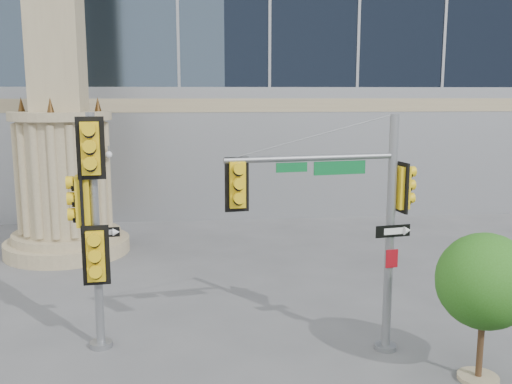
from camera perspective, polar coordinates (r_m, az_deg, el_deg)
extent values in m
plane|color=#545456|center=(13.05, 0.13, -16.14)|extent=(120.00, 120.00, 0.00)
cylinder|color=tan|center=(21.91, -18.30, -5.13)|extent=(4.40, 4.40, 0.50)
cylinder|color=tan|center=(21.81, -18.35, -4.12)|extent=(3.80, 3.80, 0.30)
cylinder|color=tan|center=(21.42, -18.66, 1.48)|extent=(3.00, 3.00, 4.00)
cylinder|color=tan|center=(21.23, -18.98, 7.23)|extent=(3.50, 3.50, 0.30)
cone|color=#472D14|center=(20.97, -15.54, 8.47)|extent=(0.24, 0.24, 0.50)
cone|color=#472D14|center=(21.55, -22.44, 8.12)|extent=(0.24, 0.24, 0.50)
cylinder|color=slate|center=(13.69, 12.81, -14.85)|extent=(0.49, 0.49, 0.11)
cylinder|color=slate|center=(12.84, 13.25, -4.27)|extent=(0.19, 0.19, 5.29)
cylinder|color=slate|center=(11.77, 5.61, 3.40)|extent=(3.67, 0.72, 0.12)
cube|color=#0C682E|center=(12.01, 8.38, 2.41)|extent=(1.14, 0.22, 0.28)
cube|color=yellow|center=(11.37, -1.94, 0.76)|extent=(0.52, 0.32, 1.10)
cube|color=yellow|center=(12.75, 14.41, 0.43)|extent=(0.32, 0.52, 1.10)
cube|color=black|center=(12.71, 13.53, -3.82)|extent=(0.80, 0.16, 0.26)
cube|color=maroon|center=(12.86, 13.42, -6.49)|extent=(0.28, 0.07, 0.41)
cylinder|color=slate|center=(13.92, -15.22, -14.47)|extent=(0.51, 0.51, 0.13)
cylinder|color=slate|center=(13.09, -15.73, -4.04)|extent=(0.19, 0.19, 5.32)
cube|color=yellow|center=(12.55, -16.21, 4.23)|extent=(0.61, 0.35, 1.33)
cube|color=yellow|center=(12.96, -16.91, -0.87)|extent=(0.35, 0.61, 1.33)
cube|color=yellow|center=(12.97, -15.71, -6.11)|extent=(0.61, 0.35, 1.33)
cube|color=black|center=(12.94, -14.93, -3.92)|extent=(0.66, 0.10, 0.21)
cylinder|color=tan|center=(12.92, 21.32, -16.91)|extent=(0.82, 0.82, 0.09)
cylinder|color=#382314|center=(12.60, 21.55, -13.77)|extent=(0.13, 0.13, 1.63)
sphere|color=#296416|center=(12.16, 21.92, -8.26)|extent=(1.91, 1.91, 1.91)
sphere|color=#296416|center=(12.62, 23.03, -8.98)|extent=(1.18, 1.18, 1.18)
sphere|color=#296416|center=(11.90, 20.99, -9.74)|extent=(1.00, 1.00, 1.00)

